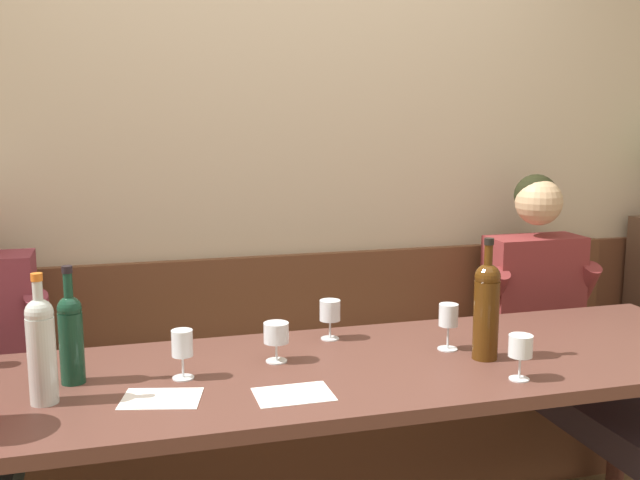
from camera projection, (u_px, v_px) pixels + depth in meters
name	position (u px, v px, depth m)	size (l,w,h in m)	color
room_wall_back	(275.00, 141.00, 2.98)	(6.80, 0.08, 2.80)	#C2B295
wood_wainscot_panel	(280.00, 364.00, 3.09)	(6.80, 0.03, 0.93)	brown
wall_bench	(292.00, 425.00, 2.92)	(3.00, 0.42, 0.94)	brown
dining_table	(340.00, 388.00, 2.24)	(2.70, 0.77, 0.75)	brown
person_left_seat	(580.00, 352.00, 2.81)	(0.51, 1.19, 1.26)	#282630
wine_bottle_amber_mid	(486.00, 308.00, 2.26)	(0.08, 0.08, 0.38)	#45260A
wine_bottle_green_tall	(71.00, 335.00, 2.06)	(0.07, 0.07, 0.34)	#133825
wine_bottle_clear_water	(41.00, 347.00, 1.91)	(0.07, 0.07, 0.35)	#B9C5BD
wine_glass_by_bottle	(448.00, 317.00, 2.36)	(0.07, 0.07, 0.15)	silver
wine_glass_left_end	(276.00, 335.00, 2.25)	(0.08, 0.08, 0.12)	silver
wine_glass_near_bucket	(520.00, 348.00, 2.09)	(0.07, 0.07, 0.13)	silver
wine_glass_mid_left	(182.00, 346.00, 2.10)	(0.06, 0.06, 0.15)	silver
wine_glass_center_rear	(330.00, 312.00, 2.47)	(0.07, 0.07, 0.14)	silver
tasting_sheet_left_guest	(161.00, 399.00, 1.96)	(0.21, 0.15, 0.00)	white
tasting_sheet_right_guest	(293.00, 394.00, 1.99)	(0.21, 0.15, 0.00)	white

